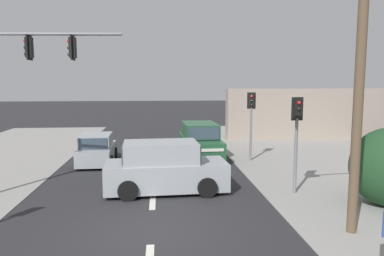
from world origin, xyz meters
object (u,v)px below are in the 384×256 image
at_px(pedestal_signal_right_kerb, 297,129).
at_px(suv_crossing_left, 200,142).
at_px(utility_pole_foreground_right, 357,40).
at_px(hatchback_oncoming_near, 97,150).
at_px(pedestal_signal_far_median, 251,115).
at_px(suv_kerbside_parked, 165,169).
at_px(traffic_signal_mast, 8,81).

relative_size(pedestal_signal_right_kerb, suv_crossing_left, 0.77).
bearing_deg(utility_pole_foreground_right, suv_crossing_left, 105.61).
relative_size(utility_pole_foreground_right, hatchback_oncoming_near, 2.63).
height_order(pedestal_signal_far_median, hatchback_oncoming_near, pedestal_signal_far_median).
relative_size(pedestal_signal_far_median, suv_kerbside_parked, 0.77).
bearing_deg(hatchback_oncoming_near, utility_pole_foreground_right, -49.08).
bearing_deg(pedestal_signal_far_median, pedestal_signal_right_kerb, -87.67).
xyz_separation_m(utility_pole_foreground_right, suv_kerbside_parked, (-4.89, 4.33, -4.30)).
bearing_deg(hatchback_oncoming_near, pedestal_signal_far_median, -0.23).
height_order(pedestal_signal_right_kerb, suv_kerbside_parked, pedestal_signal_right_kerb).
bearing_deg(traffic_signal_mast, hatchback_oncoming_near, 70.47).
xyz_separation_m(traffic_signal_mast, suv_crossing_left, (7.31, 6.42, -3.26)).
xyz_separation_m(utility_pole_foreground_right, hatchback_oncoming_near, (-8.23, 9.49, -4.48)).
relative_size(suv_kerbside_parked, hatchback_oncoming_near, 1.26).
relative_size(utility_pole_foreground_right, pedestal_signal_far_median, 2.71).
bearing_deg(suv_crossing_left, pedestal_signal_right_kerb, -67.47).
height_order(pedestal_signal_far_median, suv_crossing_left, pedestal_signal_far_median).
distance_m(traffic_signal_mast, suv_kerbside_parked, 6.24).
relative_size(utility_pole_foreground_right, traffic_signal_mast, 1.61).
bearing_deg(suv_kerbside_parked, pedestal_signal_right_kerb, -7.95).
bearing_deg(pedestal_signal_right_kerb, traffic_signal_mast, 178.48).
relative_size(utility_pole_foreground_right, pedestal_signal_right_kerb, 2.71).
height_order(utility_pole_foreground_right, hatchback_oncoming_near, utility_pole_foreground_right).
bearing_deg(suv_crossing_left, traffic_signal_mast, -138.69).
distance_m(utility_pole_foreground_right, suv_kerbside_parked, 7.82).
height_order(utility_pole_foreground_right, suv_kerbside_parked, utility_pole_foreground_right).
bearing_deg(pedestal_signal_right_kerb, suv_crossing_left, 112.53).
height_order(utility_pole_foreground_right, suv_crossing_left, utility_pole_foreground_right).
bearing_deg(suv_crossing_left, hatchback_oncoming_near, -170.80).
distance_m(pedestal_signal_right_kerb, suv_kerbside_parked, 5.06).
bearing_deg(suv_kerbside_parked, pedestal_signal_far_median, 48.48).
relative_size(hatchback_oncoming_near, suv_crossing_left, 0.80).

